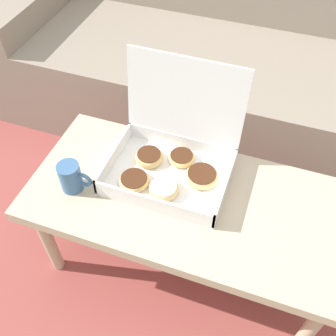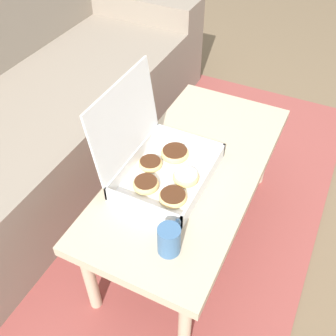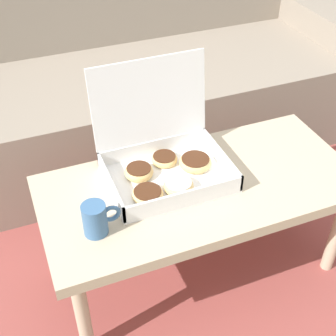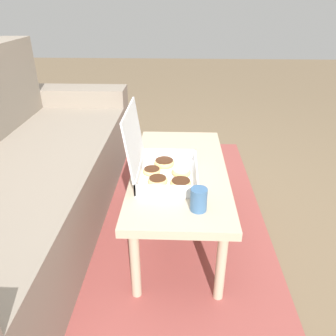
% 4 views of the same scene
% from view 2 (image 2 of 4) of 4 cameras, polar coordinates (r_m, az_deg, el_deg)
% --- Properties ---
extents(ground_plane, '(12.00, 12.00, 0.00)m').
position_cam_2_polar(ground_plane, '(1.82, -0.04, -8.51)').
color(ground_plane, '#756047').
extents(area_rug, '(2.57, 1.85, 0.01)m').
position_cam_2_polar(area_rug, '(1.92, -8.15, -5.21)').
color(area_rug, '#994742').
rests_on(area_rug, ground_plane).
extents(couch, '(2.45, 0.85, 0.97)m').
position_cam_2_polar(couch, '(2.00, -22.16, 6.11)').
color(couch, gray).
rests_on(couch, ground_plane).
extents(coffee_table, '(1.04, 0.49, 0.42)m').
position_cam_2_polar(coffee_table, '(1.51, 3.44, -1.16)').
color(coffee_table, '#C6B293').
rests_on(coffee_table, ground_plane).
extents(pastry_box, '(0.39, 0.33, 0.35)m').
position_cam_2_polar(pastry_box, '(1.40, -1.30, 0.73)').
color(pastry_box, white).
rests_on(pastry_box, coffee_table).
extents(coffee_mug, '(0.11, 0.07, 0.10)m').
position_cam_2_polar(coffee_mug, '(1.20, 0.22, -10.27)').
color(coffee_mug, '#3D6693').
rests_on(coffee_mug, coffee_table).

